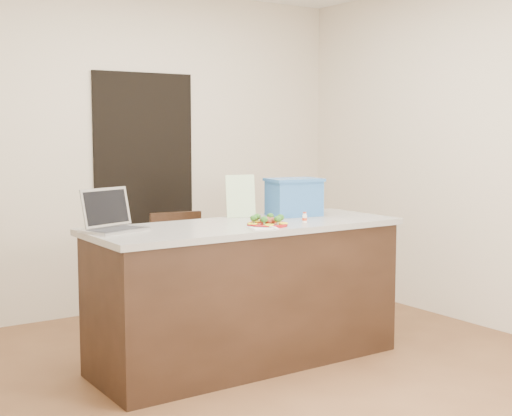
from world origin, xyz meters
TOP-DOWN VIEW (x-y plane):
  - ground at (0.00, 0.00)m, footprint 4.00×4.00m
  - room_shell at (0.00, 0.00)m, footprint 4.00×4.00m
  - doorway at (0.10, 1.98)m, footprint 0.90×0.02m
  - island at (0.00, 0.25)m, footprint 2.06×0.76m
  - plate at (0.04, 0.07)m, footprint 0.26×0.26m
  - meatballs at (0.05, 0.07)m, footprint 0.10×0.10m
  - broccoli at (0.04, 0.07)m, footprint 0.21×0.22m
  - pepper_rings at (0.04, 0.07)m, footprint 0.25×0.25m
  - napkin at (-0.04, 0.00)m, footprint 0.19×0.19m
  - fork at (-0.06, 0.01)m, footprint 0.08×0.14m
  - knife at (-0.01, -0.02)m, footprint 0.02×0.21m
  - yogurt_bottle at (0.34, 0.07)m, footprint 0.03×0.03m
  - laptop at (-0.85, 0.43)m, footprint 0.41×0.38m
  - leaflet at (0.14, 0.54)m, footprint 0.21×0.10m
  - blue_box at (0.51, 0.41)m, footprint 0.40×0.32m
  - chair at (-0.01, 1.11)m, footprint 0.45×0.45m

SIDE VIEW (x-z plane):
  - ground at x=0.00m, z-range 0.00..0.00m
  - island at x=0.00m, z-range 0.00..0.92m
  - chair at x=-0.01m, z-range 0.06..0.96m
  - napkin at x=-0.04m, z-range 0.92..0.93m
  - fork at x=-0.06m, z-range 0.93..0.93m
  - plate at x=0.04m, z-range 0.92..0.94m
  - knife at x=-0.01m, z-range 0.93..0.93m
  - pepper_rings at x=0.04m, z-range 0.93..0.94m
  - yogurt_bottle at x=0.34m, z-range 0.91..0.98m
  - meatballs at x=0.05m, z-range 0.94..0.97m
  - broccoli at x=0.04m, z-range 0.95..0.99m
  - laptop at x=-0.85m, z-range 0.86..1.11m
  - doorway at x=0.10m, z-range 0.00..2.00m
  - blue_box at x=0.51m, z-range 0.92..1.18m
  - leaflet at x=0.14m, z-range 0.92..1.21m
  - room_shell at x=0.00m, z-range -0.38..3.62m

